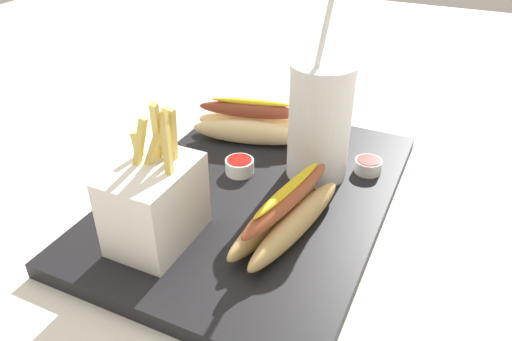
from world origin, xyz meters
name	(u,v)px	position (x,y,z in m)	size (l,w,h in m)	color
ground_plane	(256,208)	(0.00, 0.00, -0.01)	(2.40, 2.40, 0.02)	silver
food_tray	(256,196)	(0.00, 0.00, 0.01)	(0.47, 0.33, 0.02)	black
soda_cup	(320,121)	(-0.07, 0.06, 0.10)	(0.08, 0.08, 0.25)	white
fries_basket	(155,202)	(0.13, -0.06, 0.07)	(0.11, 0.08, 0.17)	white
hot_dog_1	(287,214)	(0.06, 0.07, 0.05)	(0.20, 0.08, 0.06)	tan
hot_dog_2	(252,124)	(-0.12, -0.07, 0.05)	(0.10, 0.19, 0.07)	#E5C689
ketchup_cup_1	(368,165)	(-0.11, 0.12, 0.03)	(0.04, 0.04, 0.02)	white
ketchup_cup_2	(338,130)	(-0.19, 0.05, 0.03)	(0.03, 0.03, 0.02)	white
ketchup_cup_3	(240,165)	(-0.03, -0.04, 0.03)	(0.04, 0.04, 0.02)	white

